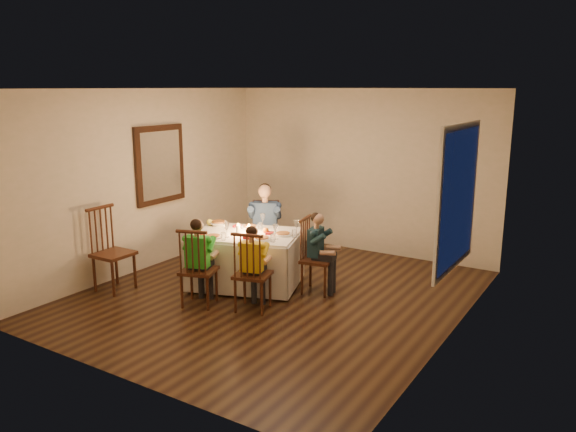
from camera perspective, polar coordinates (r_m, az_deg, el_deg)
The scene contains 26 objects.
ground at distance 7.29m, azimuth -1.35°, elevation -8.07°, with size 5.00×5.00×0.00m, color black.
wall_left at distance 8.37m, azimuth -14.40°, elevation 3.51°, with size 0.02×5.00×2.60m, color beige.
wall_right at distance 6.02m, azimuth 16.78°, elevation -0.26°, with size 0.02×5.00×2.60m, color beige.
wall_back at distance 9.09m, azimuth 7.34°, elevation 4.54°, with size 4.50×0.02×2.60m, color beige.
ceiling at distance 6.80m, azimuth -1.47°, elevation 12.82°, with size 5.00×5.00×0.00m, color white.
dining_table at distance 7.51m, azimuth -4.32°, elevation -3.29°, with size 1.65×1.41×0.70m.
chair_adult at distance 8.37m, azimuth -2.30°, elevation -5.26°, with size 0.41×0.39×0.99m, color black, non-canonical shape.
chair_near_left at distance 7.09m, azimuth -8.92°, elevation -8.86°, with size 0.41×0.39×0.99m, color black, non-canonical shape.
chair_near_right at distance 6.88m, azimuth -3.55°, elevation -9.43°, with size 0.41×0.39×0.99m, color black, non-canonical shape.
chair_end at distance 7.43m, azimuth 2.99°, elevation -7.68°, with size 0.41×0.39×0.99m, color black, non-canonical shape.
chair_extra at distance 7.83m, azimuth -17.07°, elevation -7.17°, with size 0.46×0.44×1.11m, color black, non-canonical shape.
adult at distance 8.37m, azimuth -2.30°, elevation -5.26°, with size 0.46×0.42×1.26m, color navy, non-canonical shape.
child_green at distance 7.09m, azimuth -8.92°, elevation -8.86°, with size 0.37×0.34×1.09m, color green, non-canonical shape.
child_yellow at distance 6.88m, azimuth -3.55°, elevation -9.43°, with size 0.34×0.31×1.04m, color yellow, non-canonical shape.
child_teal at distance 7.43m, azimuth 2.99°, elevation -7.68°, with size 0.35×0.32×1.06m, color #17303A, non-canonical shape.
setting_adult at distance 7.73m, azimuth -3.89°, elevation -1.13°, with size 0.26×0.26×0.02m, color white.
setting_green at distance 7.28m, azimuth -7.63°, elevation -2.12°, with size 0.26×0.26×0.02m, color white.
setting_yellow at distance 7.14m, azimuth -2.70°, elevation -2.31°, with size 0.26×0.26×0.02m, color white.
setting_teal at distance 7.34m, azimuth -0.51°, elevation -1.87°, with size 0.26×0.26×0.02m, color white.
candle_left at distance 7.48m, azimuth -5.09°, elevation -1.33°, with size 0.06×0.06×0.10m, color white.
candle_right at distance 7.43m, azimuth -3.97°, elevation -1.40°, with size 0.06×0.06×0.10m, color white.
squash at distance 7.91m, azimuth -7.96°, elevation -0.64°, with size 0.09×0.09×0.09m, color #FAF141.
orange_fruit at distance 7.42m, azimuth -2.27°, elevation -1.48°, with size 0.08×0.08×0.08m, color orange.
serving_bowl at distance 7.88m, azimuth -7.07°, elevation -0.79°, with size 0.23×0.23×0.06m, color white.
wall_mirror at distance 8.52m, azimuth -12.86°, elevation 5.12°, with size 0.06×0.95×1.15m.
window_blinds at distance 6.08m, azimuth 16.76°, elevation 1.81°, with size 0.07×1.34×1.54m.
Camera 1 is at (3.76, -5.67, 2.62)m, focal length 35.00 mm.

